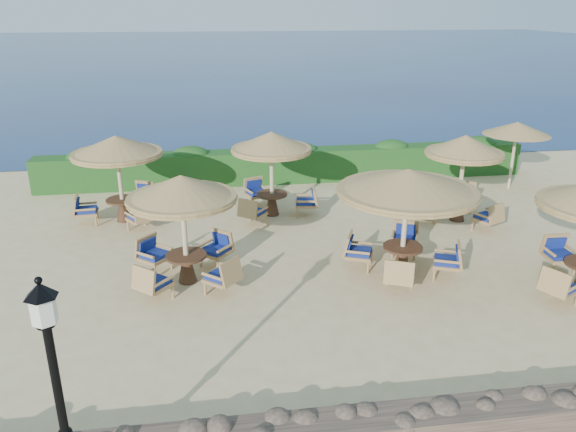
{
  "coord_description": "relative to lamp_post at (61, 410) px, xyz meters",
  "views": [
    {
      "loc": [
        -2.84,
        -12.74,
        6.23
      ],
      "look_at": [
        -0.98,
        0.14,
        1.3
      ],
      "focal_mm": 35.0,
      "sensor_mm": 36.0,
      "label": 1
    }
  ],
  "objects": [
    {
      "name": "ground",
      "position": [
        4.8,
        6.8,
        -1.55
      ],
      "size": [
        120.0,
        120.0,
        0.0
      ],
      "primitive_type": "plane",
      "color": "#D5BE87",
      "rests_on": "ground"
    },
    {
      "name": "cafe_set_4",
      "position": [
        3.84,
        10.52,
        0.27
      ],
      "size": [
        2.67,
        2.74,
        2.65
      ],
      "color": "#C9B78E",
      "rests_on": "ground"
    },
    {
      "name": "cafe_set_5",
      "position": [
        9.4,
        9.23,
        0.22
      ],
      "size": [
        2.57,
        2.77,
        2.65
      ],
      "color": "#C9B78E",
      "rests_on": "ground"
    },
    {
      "name": "cafe_set_1",
      "position": [
        6.52,
        6.04,
        0.39
      ],
      "size": [
        3.37,
        3.37,
        2.65
      ],
      "color": "#C9B78E",
      "rests_on": "ground"
    },
    {
      "name": "cafe_set_3",
      "position": [
        -0.71,
        10.64,
        0.33
      ],
      "size": [
        2.76,
        2.77,
        2.65
      ],
      "color": "#C9B78E",
      "rests_on": "ground"
    },
    {
      "name": "hedge",
      "position": [
        4.8,
        14.0,
        -0.95
      ],
      "size": [
        18.0,
        0.9,
        1.2
      ],
      "primitive_type": "cube",
      "color": "#164014",
      "rests_on": "ground"
    },
    {
      "name": "extra_parasol",
      "position": [
        12.6,
        12.0,
        0.62
      ],
      "size": [
        2.3,
        2.3,
        2.41
      ],
      "color": "#C9B78E",
      "rests_on": "ground"
    },
    {
      "name": "lamp_post",
      "position": [
        0.0,
        0.0,
        0.0
      ],
      "size": [
        0.44,
        0.44,
        3.31
      ],
      "color": "black",
      "rests_on": "ground"
    },
    {
      "name": "sea",
      "position": [
        4.8,
        76.8,
        -1.55
      ],
      "size": [
        160.0,
        160.0,
        0.0
      ],
      "primitive_type": "plane",
      "color": "#0B1C49",
      "rests_on": "ground"
    },
    {
      "name": "stone_wall",
      "position": [
        4.8,
        0.6,
        -1.33
      ],
      "size": [
        15.0,
        0.65,
        0.44
      ],
      "primitive_type": "cube",
      "color": "brown",
      "rests_on": "ground"
    },
    {
      "name": "cafe_set_0",
      "position": [
        1.3,
        6.29,
        0.2
      ],
      "size": [
        2.57,
        2.57,
        2.65
      ],
      "color": "#C9B78E",
      "rests_on": "ground"
    }
  ]
}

